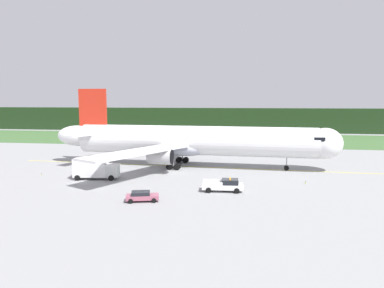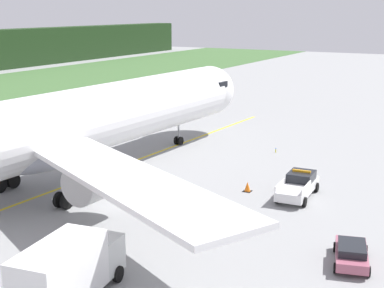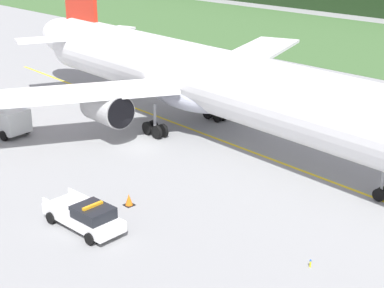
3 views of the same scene
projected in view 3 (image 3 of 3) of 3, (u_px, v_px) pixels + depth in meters
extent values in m
plane|color=gray|center=(138.00, 146.00, 51.15)|extent=(320.00, 320.00, 0.00)
cube|color=yellow|center=(210.00, 136.00, 53.43)|extent=(72.78, 3.84, 0.01)
cylinder|color=silver|center=(211.00, 80.00, 51.65)|extent=(45.75, 7.81, 5.60)
ellipsoid|color=silver|center=(67.00, 37.00, 68.89)|extent=(9.15, 4.63, 4.20)
ellipsoid|color=#A9ACBC|center=(193.00, 92.00, 53.80)|extent=(11.03, 6.39, 3.08)
cube|color=silver|center=(249.00, 56.00, 64.23)|extent=(12.31, 22.02, 0.35)
cylinder|color=#AFAFAF|center=(236.00, 79.00, 60.37)|extent=(4.32, 3.03, 2.83)
cylinder|color=black|center=(251.00, 83.00, 58.84)|extent=(0.25, 2.60, 2.60)
cube|color=silver|center=(46.00, 95.00, 49.57)|extent=(14.05, 21.61, 0.35)
cylinder|color=#AFAFAF|center=(107.00, 108.00, 50.97)|extent=(4.32, 3.03, 2.83)
cylinder|color=black|center=(121.00, 113.00, 49.45)|extent=(0.25, 2.60, 2.60)
cube|color=silver|center=(109.00, 31.00, 68.89)|extent=(4.29, 7.48, 0.28)
cube|color=silver|center=(50.00, 39.00, 64.31)|extent=(4.87, 7.50, 0.28)
cylinder|color=gray|center=(383.00, 178.00, 40.57)|extent=(0.20, 0.20, 2.36)
cylinder|color=black|center=(383.00, 193.00, 41.14)|extent=(0.91, 0.26, 0.90)
cylinder|color=black|center=(379.00, 195.00, 40.82)|extent=(0.91, 0.26, 0.90)
cylinder|color=gray|center=(215.00, 102.00, 57.38)|extent=(0.28, 0.28, 2.36)
cylinder|color=black|center=(217.00, 116.00, 57.07)|extent=(1.21, 0.36, 1.20)
cylinder|color=black|center=(223.00, 114.00, 57.50)|extent=(1.21, 0.36, 1.20)
cylinder|color=black|center=(208.00, 113.00, 58.07)|extent=(1.21, 0.36, 1.20)
cylinder|color=black|center=(213.00, 111.00, 58.50)|extent=(1.21, 0.36, 1.20)
cylinder|color=gray|center=(155.00, 117.00, 52.92)|extent=(0.28, 0.28, 2.36)
cylinder|color=black|center=(163.00, 131.00, 53.05)|extent=(1.21, 0.36, 1.20)
cylinder|color=black|center=(157.00, 132.00, 52.62)|extent=(1.21, 0.36, 1.20)
cylinder|color=black|center=(153.00, 127.00, 54.04)|extent=(1.21, 0.36, 1.20)
cylinder|color=black|center=(147.00, 128.00, 53.62)|extent=(1.21, 0.36, 1.20)
cube|color=silver|center=(83.00, 217.00, 37.15)|extent=(5.90, 2.43, 0.70)
cube|color=black|center=(93.00, 212.00, 36.24)|extent=(2.43, 2.05, 0.70)
cube|color=silver|center=(82.00, 197.00, 38.51)|extent=(2.78, 0.27, 0.45)
cube|color=silver|center=(56.00, 207.00, 37.15)|extent=(2.78, 0.27, 0.45)
cube|color=orange|center=(93.00, 206.00, 36.09)|extent=(0.29, 1.46, 0.16)
cylinder|color=black|center=(117.00, 226.00, 36.74)|extent=(0.77, 0.29, 0.76)
cylinder|color=black|center=(90.00, 239.00, 35.28)|extent=(0.77, 0.29, 0.76)
cylinder|color=black|center=(78.00, 207.00, 39.25)|extent=(0.77, 0.29, 0.76)
cylinder|color=black|center=(51.00, 218.00, 37.79)|extent=(0.77, 0.29, 0.76)
cube|color=silver|center=(14.00, 122.00, 52.73)|extent=(2.22, 2.64, 2.00)
cylinder|color=black|center=(26.00, 129.00, 53.96)|extent=(0.93, 0.38, 0.90)
cylinder|color=black|center=(4.00, 136.00, 52.19)|extent=(0.93, 0.38, 0.90)
cube|color=black|center=(129.00, 205.00, 40.37)|extent=(0.66, 0.66, 0.03)
cone|color=orange|center=(129.00, 199.00, 40.23)|extent=(0.51, 0.51, 0.79)
cylinder|color=yellow|center=(310.00, 264.00, 33.05)|extent=(0.10, 0.10, 0.37)
sphere|color=blue|center=(311.00, 260.00, 32.96)|extent=(0.12, 0.12, 0.12)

